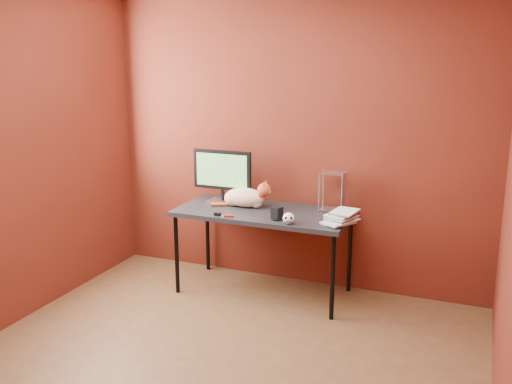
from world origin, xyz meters
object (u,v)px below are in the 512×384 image
at_px(desk, 264,216).
at_px(monitor, 222,174).
at_px(cat, 245,197).
at_px(skull_mug, 289,218).
at_px(speaker, 277,214).
at_px(book_stack, 335,146).

height_order(desk, monitor, monitor).
distance_m(cat, skull_mug, 0.63).
distance_m(skull_mug, speaker, 0.15).
height_order(cat, skull_mug, cat).
height_order(monitor, book_stack, book_stack).
height_order(monitor, speaker, monitor).
height_order(desk, skull_mug, skull_mug).
relative_size(skull_mug, book_stack, 0.08).
relative_size(desk, cat, 2.82).
bearing_deg(desk, speaker, -47.15).
relative_size(desk, monitor, 2.72).
bearing_deg(skull_mug, desk, 121.37).
relative_size(desk, speaker, 13.61).
height_order(desk, speaker, speaker).
distance_m(desk, speaker, 0.31).
bearing_deg(book_stack, desk, 171.78).
xyz_separation_m(skull_mug, book_stack, (0.30, 0.20, 0.57)).
height_order(skull_mug, book_stack, book_stack).
bearing_deg(desk, cat, 163.92).
distance_m(desk, cat, 0.25).
distance_m(cat, speaker, 0.48).
relative_size(monitor, speaker, 5.00).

